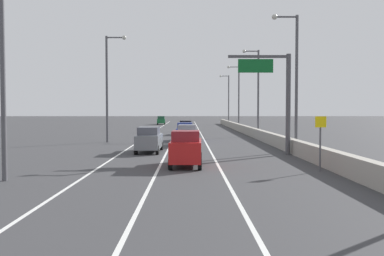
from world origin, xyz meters
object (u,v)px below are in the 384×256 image
object	(u,v)px
car_gray_2	(149,140)
car_green_3	(161,120)
lamp_post_left_mid	(109,82)
car_black_0	(186,128)
lamp_post_left_near	(8,48)
lamp_post_right_third	(256,87)
car_red_4	(186,148)
lamp_post_right_fourth	(237,93)
lamp_post_right_second	(294,74)
car_blue_5	(185,132)
overhead_sign_gantry	(278,91)
lamp_post_right_fifth	(228,97)
car_silver_1	(187,135)
speed_advisory_sign	(320,139)

from	to	relation	value
car_gray_2	car_green_3	distance (m)	65.00
lamp_post_left_mid	car_black_0	bearing A→B (deg)	60.48
lamp_post_left_near	car_green_3	distance (m)	79.02
lamp_post_right_third	car_red_4	world-z (taller)	lamp_post_right_third
lamp_post_right_fourth	car_green_3	world-z (taller)	lamp_post_right_fourth
lamp_post_left_mid	car_red_4	size ratio (longest dim) A/B	2.48
lamp_post_left_near	car_gray_2	bearing A→B (deg)	68.89
lamp_post_right_second	lamp_post_left_near	world-z (taller)	same
car_blue_5	car_green_3	bearing A→B (deg)	96.27
overhead_sign_gantry	car_black_0	xyz separation A→B (m)	(-7.02, 26.21, -3.78)
overhead_sign_gantry	lamp_post_right_third	xyz separation A→B (m)	(1.91, 22.78, 1.50)
lamp_post_left_mid	lamp_post_right_fifth	bearing A→B (deg)	71.84
overhead_sign_gantry	car_silver_1	bearing A→B (deg)	129.06
overhead_sign_gantry	lamp_post_left_mid	distance (m)	19.41
lamp_post_right_third	lamp_post_left_near	size ratio (longest dim) A/B	1.00
car_silver_1	lamp_post_right_second	bearing A→B (deg)	-35.25
lamp_post_right_second	car_black_0	xyz separation A→B (m)	(-8.71, 23.83, -5.28)
lamp_post_right_fifth	car_silver_1	bearing A→B (deg)	-99.02
lamp_post_right_second	car_silver_1	world-z (taller)	lamp_post_right_second
car_green_3	car_blue_5	distance (m)	52.71
lamp_post_left_near	lamp_post_right_fourth	bearing A→B (deg)	72.92
car_green_3	car_red_4	bearing A→B (deg)	-85.37
speed_advisory_sign	car_black_0	xyz separation A→B (m)	(-7.46, 35.19, -0.82)
overhead_sign_gantry	lamp_post_right_second	bearing A→B (deg)	54.63
lamp_post_right_second	car_red_4	xyz separation A→B (m)	(-8.54, -9.14, -5.17)
car_blue_5	lamp_post_left_mid	bearing A→B (deg)	-166.02
lamp_post_right_third	lamp_post_left_mid	bearing A→B (deg)	-148.30
car_silver_1	car_red_4	size ratio (longest dim) A/B	1.01
lamp_post_right_second	car_black_0	world-z (taller)	lamp_post_right_second
lamp_post_right_fourth	lamp_post_left_mid	size ratio (longest dim) A/B	1.00
car_red_4	lamp_post_right_second	bearing A→B (deg)	46.93
car_gray_2	car_blue_5	distance (m)	12.83
car_gray_2	car_red_4	bearing A→B (deg)	-71.18
lamp_post_right_second	lamp_post_right_fourth	bearing A→B (deg)	89.82
overhead_sign_gantry	car_red_4	bearing A→B (deg)	-135.40
overhead_sign_gantry	car_black_0	bearing A→B (deg)	105.00
lamp_post_left_near	car_green_3	size ratio (longest dim) A/B	2.28
overhead_sign_gantry	car_black_0	distance (m)	27.39
lamp_post_right_fourth	lamp_post_left_mid	distance (m)	34.93
lamp_post_right_third	car_blue_5	xyz separation A→B (m)	(-8.96, -8.39, -5.24)
lamp_post_right_fourth	lamp_post_right_fifth	xyz separation A→B (m)	(0.14, 20.40, 0.00)
car_blue_5	car_red_4	bearing A→B (deg)	-89.47
car_gray_2	car_blue_5	world-z (taller)	car_gray_2
lamp_post_right_third	car_silver_1	size ratio (longest dim) A/B	2.46
lamp_post_right_third	car_silver_1	distance (m)	17.63
speed_advisory_sign	lamp_post_right_second	world-z (taller)	lamp_post_right_second
overhead_sign_gantry	car_gray_2	xyz separation A→B (m)	(-9.79, 1.85, -3.72)
lamp_post_right_fifth	car_green_3	bearing A→B (deg)	167.74
car_red_4	car_green_3	bearing A→B (deg)	94.63
lamp_post_left_mid	car_black_0	distance (m)	16.66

